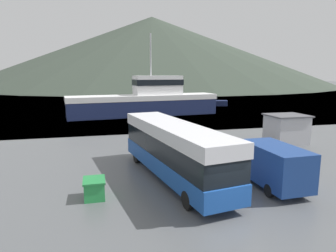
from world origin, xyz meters
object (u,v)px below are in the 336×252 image
Objects in this scene: dock_kiosk at (286,129)px; delivery_van at (269,163)px; tour_bus at (173,148)px; small_boat at (213,103)px; fishing_boat at (146,100)px; storage_bin at (94,188)px.

delivery_van is at bearing -129.69° from dock_kiosk.
tour_bus is at bearing -151.66° from dock_kiosk.
dock_kiosk reaches higher than delivery_van.
small_boat is (18.44, 38.81, -1.37)m from tour_bus.
delivery_van reaches higher than small_boat.
tour_bus is 0.51× the size of fishing_boat.
storage_bin is 0.23× the size of small_boat.
small_boat is (15.25, 10.58, -1.79)m from fishing_boat.
dock_kiosk is at bearing 10.69° from small_boat.
fishing_boat is 6.71× the size of dock_kiosk.
fishing_boat reaches higher than tour_bus.
small_boat is (5.90, 32.05, -0.80)m from dock_kiosk.
storage_bin is 0.40× the size of dock_kiosk.
tour_bus reaches higher than small_boat.
fishing_boat reaches higher than storage_bin.
delivery_van is 4.43× the size of storage_bin.
tour_bus is 8.54× the size of storage_bin.
fishing_boat is (3.19, 28.23, 0.42)m from tour_bus.
fishing_boat is 23.44m from dock_kiosk.
dock_kiosk reaches higher than storage_bin.
tour_bus is at bearing 154.18° from delivery_van.
small_boat reaches higher than storage_bin.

